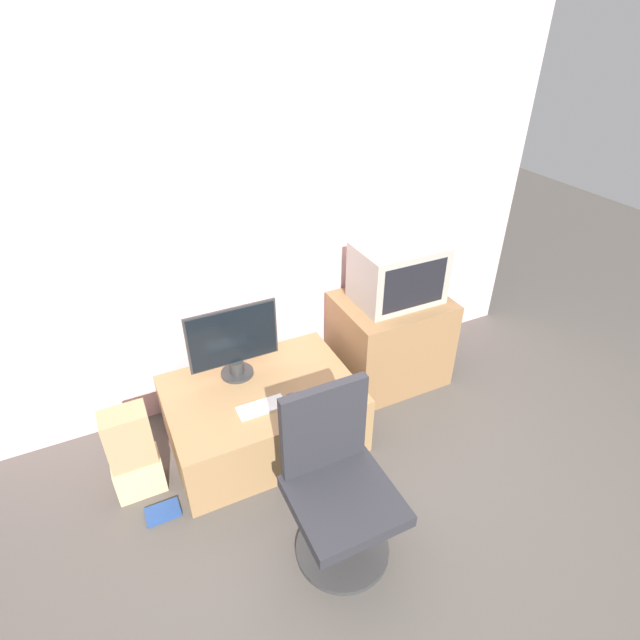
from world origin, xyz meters
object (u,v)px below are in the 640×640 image
Objects in this scene: book at (163,512)px; mouse at (291,396)px; main_monitor at (234,342)px; crt_tv at (398,273)px; office_chair at (338,489)px; keyboard at (262,407)px; cardboard_box_lower at (139,474)px.

mouse is at bearing 9.56° from book.
main_monitor is at bearing 38.29° from book.
crt_tv reaches higher than office_chair.
office_chair is at bearing -94.00° from mouse.
crt_tv is (1.20, 0.00, 0.21)m from main_monitor.
keyboard is 1.06× the size of cardboard_box_lower.
main_monitor is 9.01× the size of mouse.
office_chair reaches higher than cardboard_box_lower.
mouse reaches higher than cardboard_box_lower.
main_monitor is 1.22m from crt_tv.
crt_tv is (1.17, 0.38, 0.46)m from keyboard.
crt_tv is 1.57m from office_chair.
cardboard_box_lower is at bearing -159.28° from main_monitor.
keyboard is 0.30× the size of office_chair.
main_monitor is 0.45m from keyboard.
book is (-1.85, -0.51, -0.88)m from crt_tv.
office_chair reaches higher than book.
cardboard_box_lower is at bearing 107.59° from book.
book is (-0.65, -0.51, -0.67)m from main_monitor.
mouse is at bearing 86.00° from office_chair.
book is (-0.87, -0.15, -0.43)m from mouse.
main_monitor is at bearing 94.83° from keyboard.
crt_tv is 2.15× the size of cardboard_box_lower.
main_monitor is 0.95m from cardboard_box_lower.
book is (-0.82, 0.57, -0.41)m from office_chair.
cardboard_box_lower is (-0.72, -0.27, -0.56)m from main_monitor.
office_chair is at bearing -34.87° from book.
crt_tv is at bearing 8.18° from cardboard_box_lower.
mouse is 0.07× the size of office_chair.
mouse is 1.13m from crt_tv.
crt_tv is at bearing 20.65° from mouse.
office_chair reaches higher than mouse.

